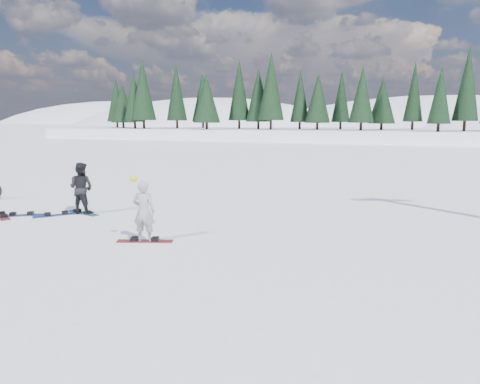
# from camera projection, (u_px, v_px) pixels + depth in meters

# --- Properties ---
(ground) EXTENTS (420.00, 420.00, 0.00)m
(ground) POSITION_uv_depth(u_px,v_px,m) (80.00, 226.00, 14.42)
(ground) COLOR white
(ground) RESTS_ON ground
(alpine_backdrop) EXTENTS (412.50, 227.00, 53.20)m
(alpine_backdrop) POSITION_uv_depth(u_px,v_px,m) (356.00, 158.00, 196.14)
(alpine_backdrop) COLOR white
(alpine_backdrop) RESTS_ON ground
(snowboarder_woman) EXTENTS (0.67, 0.50, 1.81)m
(snowboarder_woman) POSITION_uv_depth(u_px,v_px,m) (144.00, 211.00, 12.45)
(snowboarder_woman) COLOR gray
(snowboarder_woman) RESTS_ON ground
(snowboarder_man) EXTENTS (0.92, 0.74, 1.79)m
(snowboarder_man) POSITION_uv_depth(u_px,v_px,m) (81.00, 188.00, 16.11)
(snowboarder_man) COLOR black
(snowboarder_man) RESTS_ON ground
(snowboard_woman) EXTENTS (1.51, 0.74, 0.03)m
(snowboard_woman) POSITION_uv_depth(u_px,v_px,m) (145.00, 241.00, 12.59)
(snowboard_woman) COLOR maroon
(snowboard_woman) RESTS_ON ground
(snowboard_man) EXTENTS (1.52, 0.65, 0.03)m
(snowboard_man) POSITION_uv_depth(u_px,v_px,m) (83.00, 213.00, 16.25)
(snowboard_man) COLOR #156477
(snowboard_man) RESTS_ON ground
(snowboard_loose_c) EXTENTS (1.43, 1.01, 0.03)m
(snowboard_loose_c) POSITION_uv_depth(u_px,v_px,m) (22.00, 215.00, 15.89)
(snowboard_loose_c) COLOR navy
(snowboard_loose_c) RESTS_ON ground
(snowboard_loose_a) EXTENTS (1.16, 1.34, 0.03)m
(snowboard_loose_a) POSITION_uv_depth(u_px,v_px,m) (56.00, 215.00, 15.91)
(snowboard_loose_a) COLOR #1C379E
(snowboard_loose_a) RESTS_ON ground
(snowboard_loose_b) EXTENTS (1.38, 1.11, 0.03)m
(snowboard_loose_b) POSITION_uv_depth(u_px,v_px,m) (3.00, 216.00, 15.75)
(snowboard_loose_b) COLOR maroon
(snowboard_loose_b) RESTS_ON ground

